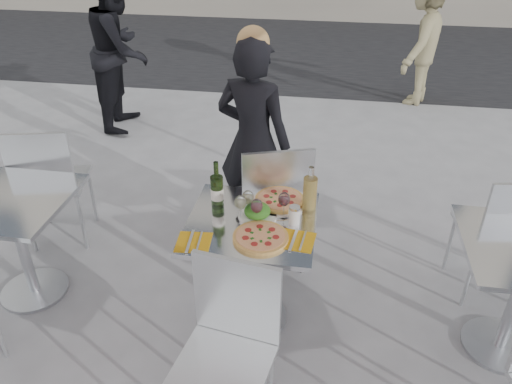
# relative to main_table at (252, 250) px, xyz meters

# --- Properties ---
(ground) EXTENTS (80.00, 80.00, 0.00)m
(ground) POSITION_rel_main_table_xyz_m (0.00, 0.00, -0.54)
(ground) COLOR slate
(street_asphalt) EXTENTS (24.00, 5.00, 0.00)m
(street_asphalt) POSITION_rel_main_table_xyz_m (0.00, 6.50, -0.54)
(street_asphalt) COLOR black
(street_asphalt) RESTS_ON ground
(main_table) EXTENTS (0.72, 0.72, 0.75)m
(main_table) POSITION_rel_main_table_xyz_m (0.00, 0.00, 0.00)
(main_table) COLOR #B7BABF
(main_table) RESTS_ON ground
(side_table_left) EXTENTS (0.72, 0.72, 0.75)m
(side_table_left) POSITION_rel_main_table_xyz_m (-1.50, 0.00, 0.00)
(side_table_left) COLOR #B7BABF
(side_table_left) RESTS_ON ground
(chair_far) EXTENTS (0.58, 0.59, 1.00)m
(chair_far) POSITION_rel_main_table_xyz_m (0.06, 0.51, 0.05)
(chair_far) COLOR silver
(chair_far) RESTS_ON ground
(chair_near) EXTENTS (0.49, 0.50, 0.94)m
(chair_near) POSITION_rel_main_table_xyz_m (0.01, -0.70, 0.02)
(chair_near) COLOR silver
(chair_near) RESTS_ON ground
(side_chair_lfar) EXTENTS (0.54, 0.55, 0.98)m
(side_chair_lfar) POSITION_rel_main_table_xyz_m (-1.57, 0.55, 0.04)
(side_chair_lfar) COLOR silver
(side_chair_lfar) RESTS_ON ground
(side_chair_rfar) EXTENTS (0.49, 0.50, 0.95)m
(side_chair_rfar) POSITION_rel_main_table_xyz_m (1.51, 0.44, 0.02)
(side_chair_rfar) COLOR silver
(side_chair_rfar) RESTS_ON ground
(woman_diner) EXTENTS (0.65, 0.51, 1.55)m
(woman_diner) POSITION_rel_main_table_xyz_m (-0.15, 0.95, 0.24)
(woman_diner) COLOR black
(woman_diner) RESTS_ON ground
(pedestrian_a) EXTENTS (0.74, 0.90, 1.73)m
(pedestrian_a) POSITION_rel_main_table_xyz_m (-1.92, 2.82, 0.33)
(pedestrian_a) COLOR black
(pedestrian_a) RESTS_ON ground
(pedestrian_b) EXTENTS (0.92, 1.15, 1.56)m
(pedestrian_b) POSITION_rel_main_table_xyz_m (1.40, 4.07, 0.24)
(pedestrian_b) COLOR #968A61
(pedestrian_b) RESTS_ON ground
(pizza_near) EXTENTS (0.30, 0.30, 0.02)m
(pizza_near) POSITION_rel_main_table_xyz_m (0.07, -0.16, 0.22)
(pizza_near) COLOR #DDB156
(pizza_near) RESTS_ON main_table
(pizza_far) EXTENTS (0.33, 0.33, 0.03)m
(pizza_far) POSITION_rel_main_table_xyz_m (0.13, 0.21, 0.23)
(pizza_far) COLOR white
(pizza_far) RESTS_ON main_table
(salad_plate) EXTENTS (0.22, 0.22, 0.09)m
(salad_plate) POSITION_rel_main_table_xyz_m (0.03, 0.04, 0.25)
(salad_plate) COLOR white
(salad_plate) RESTS_ON main_table
(wine_bottle) EXTENTS (0.07, 0.08, 0.29)m
(wine_bottle) POSITION_rel_main_table_xyz_m (-0.22, 0.11, 0.32)
(wine_bottle) COLOR #33511E
(wine_bottle) RESTS_ON main_table
(carafe) EXTENTS (0.08, 0.08, 0.29)m
(carafe) POSITION_rel_main_table_xyz_m (0.31, 0.15, 0.33)
(carafe) COLOR tan
(carafe) RESTS_ON main_table
(sugar_shaker) EXTENTS (0.06, 0.06, 0.11)m
(sugar_shaker) POSITION_rel_main_table_xyz_m (0.24, 0.02, 0.26)
(sugar_shaker) COLOR white
(sugar_shaker) RESTS_ON main_table
(wineglass_white_a) EXTENTS (0.07, 0.07, 0.16)m
(wineglass_white_a) POSITION_rel_main_table_xyz_m (-0.06, 0.00, 0.32)
(wineglass_white_a) COLOR white
(wineglass_white_a) RESTS_ON main_table
(wineglass_white_b) EXTENTS (0.07, 0.07, 0.16)m
(wineglass_white_b) POSITION_rel_main_table_xyz_m (-0.03, 0.06, 0.32)
(wineglass_white_b) COLOR white
(wineglass_white_b) RESTS_ON main_table
(wineglass_red_a) EXTENTS (0.07, 0.07, 0.16)m
(wineglass_red_a) POSITION_rel_main_table_xyz_m (0.03, -0.02, 0.32)
(wineglass_red_a) COLOR white
(wineglass_red_a) RESTS_ON main_table
(wineglass_red_b) EXTENTS (0.07, 0.07, 0.16)m
(wineglass_red_b) POSITION_rel_main_table_xyz_m (0.17, 0.07, 0.32)
(wineglass_red_b) COLOR white
(wineglass_red_b) RESTS_ON main_table
(napkin_left) EXTENTS (0.19, 0.20, 0.01)m
(napkin_left) POSITION_rel_main_table_xyz_m (-0.27, -0.25, 0.21)
(napkin_left) COLOR gold
(napkin_left) RESTS_ON main_table
(napkin_right) EXTENTS (0.20, 0.20, 0.01)m
(napkin_right) POSITION_rel_main_table_xyz_m (0.27, -0.14, 0.21)
(napkin_right) COLOR gold
(napkin_right) RESTS_ON main_table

